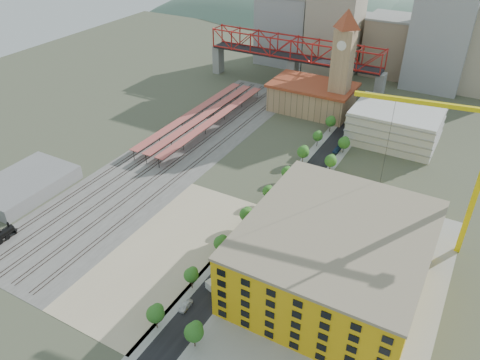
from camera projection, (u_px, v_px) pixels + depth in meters
The scene contains 31 objects.
ground at pixel (233, 201), 157.86m from camera, with size 400.00×400.00×0.00m, color #474C38.
ballast_strip at pixel (177, 153), 185.49m from camera, with size 36.00×165.00×0.06m, color #605E59.
dirt_lot at pixel (167, 251), 136.37m from camera, with size 28.00×67.00×0.06m, color tan.
street_asphalt at pixel (295, 192), 162.27m from camera, with size 12.00×170.00×0.06m, color black.
sidewalk_west at pixel (280, 188), 164.54m from camera, with size 3.00×170.00×0.04m, color gray.
sidewalk_east at pixel (309, 196), 160.01m from camera, with size 3.00×170.00×0.04m, color gray.
construction_pad at pixel (342, 286), 124.66m from camera, with size 50.00×90.00×0.06m, color gray.
rail_tracks at pixel (173, 152), 186.16m from camera, with size 26.56×160.00×0.18m.
platform_canopies at pixel (203, 116), 205.58m from camera, with size 16.00×80.00×4.12m.
station_hall at pixel (312, 97), 216.48m from camera, with size 38.00×24.00×13.10m.
clock_tower at pixel (343, 56), 197.75m from camera, with size 12.00×12.00×52.00m.
parking_garage at pixel (395, 125), 190.64m from camera, with size 34.00×26.00×14.00m, color silver.
truss_bridge at pixel (294, 51), 234.99m from camera, with size 94.00×9.60×25.60m.
construction_building at pixel (335, 256), 120.82m from camera, with size 44.60×50.60×18.80m.
warehouse at pixel (25, 185), 161.63m from camera, with size 22.00×32.00×5.00m, color gray.
street_trees at pixel (282, 207), 154.95m from camera, with size 15.40×124.40×8.00m.
skyline at pixel (379, 34), 246.89m from camera, with size 133.00×46.00×60.00m.
distant_hills at pixel (446, 134), 373.04m from camera, with size 647.00×264.00×227.00m.
tower_crane at pixel (474, 154), 120.58m from camera, with size 47.74×8.79×51.27m.
site_trailer_a at pixel (221, 279), 125.33m from camera, with size 2.33×8.85×2.42m, color silver.
site_trailer_b at pixel (233, 264), 130.30m from camera, with size 2.35×8.91×2.44m, color silver.
site_trailer_c at pixel (254, 237), 139.53m from camera, with size 2.75×10.44×2.86m, color silver.
site_trailer_d at pixel (275, 213), 149.95m from camera, with size 2.65×10.08×2.76m, color silver.
car_0 at pixel (186, 306), 117.92m from camera, with size 1.86×4.62×1.57m, color silver.
car_1 at pixel (218, 268), 129.48m from camera, with size 1.61×4.61×1.52m, color gray.
car_2 at pixel (269, 208), 153.00m from camera, with size 2.58×5.60×1.56m, color black.
car_3 at pixel (298, 175), 170.13m from camera, with size 1.97×4.86×1.41m, color navy.
car_4 at pixel (240, 271), 128.38m from camera, with size 1.84×4.57×1.56m, color white.
car_5 at pixel (258, 249), 136.18m from camera, with size 1.40×4.03×1.33m, color #9E9DA2.
car_6 at pixel (279, 222), 146.71m from camera, with size 2.45×5.32×1.48m, color black.
car_7 at pixel (337, 150), 186.19m from camera, with size 2.11×5.19×1.51m, color navy.
Camera 1 is at (65.09, -111.37, 91.29)m, focal length 35.00 mm.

